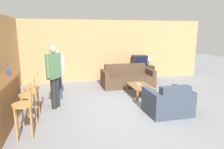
# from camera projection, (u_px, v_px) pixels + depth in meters

# --- Properties ---
(ground_plane) EXTENTS (24.00, 24.00, 0.00)m
(ground_plane) POSITION_uv_depth(u_px,v_px,m) (126.00, 112.00, 5.35)
(ground_plane) COLOR gray
(wall_back) EXTENTS (9.40, 0.08, 2.60)m
(wall_back) POSITION_uv_depth(u_px,v_px,m) (100.00, 51.00, 8.62)
(wall_back) COLOR tan
(wall_back) RESTS_ON ground_plane
(wall_left) EXTENTS (0.08, 8.71, 2.60)m
(wall_left) POSITION_uv_depth(u_px,v_px,m) (0.00, 61.00, 5.61)
(wall_left) COLOR tan
(wall_left) RESTS_ON ground_plane
(bar_counter) EXTENTS (0.55, 2.12, 1.06)m
(bar_counter) POSITION_uv_depth(u_px,v_px,m) (0.00, 104.00, 4.37)
(bar_counter) COLOR brown
(bar_counter) RESTS_ON ground_plane
(bar_chair_near) EXTENTS (0.43, 0.43, 1.10)m
(bar_chair_near) POSITION_uv_depth(u_px,v_px,m) (24.00, 109.00, 3.92)
(bar_chair_near) COLOR #B77F42
(bar_chair_near) RESTS_ON ground_plane
(bar_chair_mid) EXTENTS (0.45, 0.45, 1.10)m
(bar_chair_mid) POSITION_uv_depth(u_px,v_px,m) (29.00, 99.00, 4.52)
(bar_chair_mid) COLOR #B77F42
(bar_chair_mid) RESTS_ON ground_plane
(bar_chair_far) EXTENTS (0.44, 0.44, 1.10)m
(bar_chair_far) POSITION_uv_depth(u_px,v_px,m) (33.00, 92.00, 5.07)
(bar_chair_far) COLOR #B77F42
(bar_chair_far) RESTS_ON ground_plane
(couch_far) EXTENTS (2.00, 0.96, 0.84)m
(couch_far) POSITION_uv_depth(u_px,v_px,m) (127.00, 79.00, 7.87)
(couch_far) COLOR #4C3828
(couch_far) RESTS_ON ground_plane
(armchair_near) EXTENTS (1.08, 0.91, 0.82)m
(armchair_near) POSITION_uv_depth(u_px,v_px,m) (168.00, 103.00, 5.16)
(armchair_near) COLOR #384251
(armchair_near) RESTS_ON ground_plane
(coffee_table) EXTENTS (0.65, 1.09, 0.37)m
(coffee_table) POSITION_uv_depth(u_px,v_px,m) (140.00, 87.00, 6.61)
(coffee_table) COLOR brown
(coffee_table) RESTS_ON ground_plane
(tv_unit) EXTENTS (1.21, 0.55, 0.64)m
(tv_unit) POSITION_uv_depth(u_px,v_px,m) (139.00, 73.00, 8.85)
(tv_unit) COLOR #2D2319
(tv_unit) RESTS_ON ground_plane
(tv) EXTENTS (0.60, 0.42, 0.47)m
(tv) POSITION_uv_depth(u_px,v_px,m) (140.00, 61.00, 8.73)
(tv) COLOR black
(tv) RESTS_ON tv_unit
(bottle) EXTENTS (0.07, 0.07, 0.25)m
(bottle) POSITION_uv_depth(u_px,v_px,m) (8.00, 71.00, 4.78)
(bottle) COLOR #234293
(bottle) RESTS_ON bar_counter
(book_on_table) EXTENTS (0.17, 0.17, 0.03)m
(book_on_table) POSITION_uv_depth(u_px,v_px,m) (139.00, 84.00, 6.69)
(book_on_table) COLOR #B7AD99
(book_on_table) RESTS_ON coffee_table
(table_lamp) EXTENTS (0.29, 0.29, 0.44)m
(table_lamp) POSITION_uv_depth(u_px,v_px,m) (149.00, 58.00, 8.82)
(table_lamp) COLOR brown
(table_lamp) RESTS_ON tv_unit
(person_by_window) EXTENTS (0.42, 0.44, 1.58)m
(person_by_window) POSITION_uv_depth(u_px,v_px,m) (57.00, 72.00, 6.15)
(person_by_window) COLOR #384260
(person_by_window) RESTS_ON ground_plane
(person_by_counter) EXTENTS (0.41, 0.53, 1.74)m
(person_by_counter) POSITION_uv_depth(u_px,v_px,m) (54.00, 73.00, 5.45)
(person_by_counter) COLOR black
(person_by_counter) RESTS_ON ground_plane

